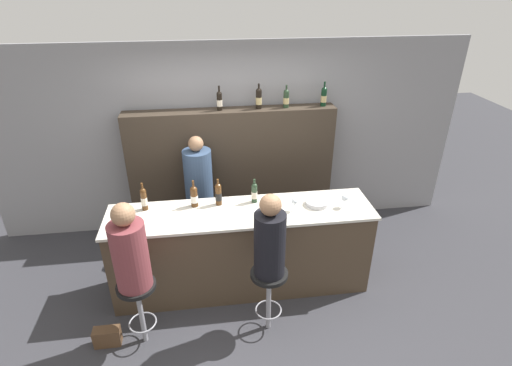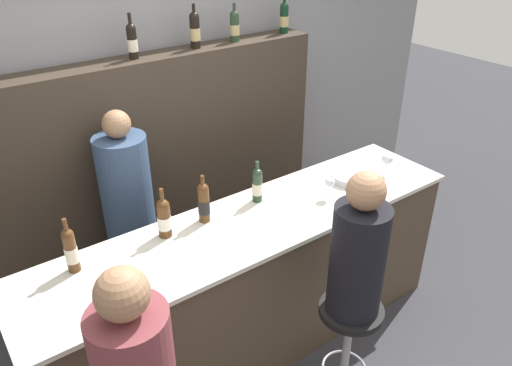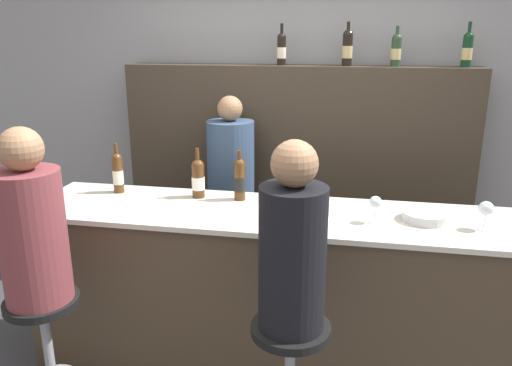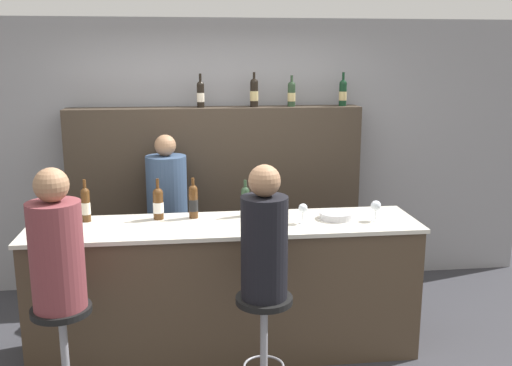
{
  "view_description": "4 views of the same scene",
  "coord_description": "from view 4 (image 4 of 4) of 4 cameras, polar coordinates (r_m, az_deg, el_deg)",
  "views": [
    {
      "loc": [
        -0.33,
        -3.34,
        3.32
      ],
      "look_at": [
        0.15,
        0.26,
        1.4
      ],
      "focal_mm": 28.0,
      "sensor_mm": 36.0,
      "label": 1
    },
    {
      "loc": [
        -1.48,
        -1.75,
        2.73
      ],
      "look_at": [
        0.04,
        0.34,
        1.28
      ],
      "focal_mm": 35.0,
      "sensor_mm": 36.0,
      "label": 2
    },
    {
      "loc": [
        0.42,
        -2.36,
        2.01
      ],
      "look_at": [
        -0.1,
        0.36,
        1.19
      ],
      "focal_mm": 35.0,
      "sensor_mm": 36.0,
      "label": 3
    },
    {
      "loc": [
        -0.27,
        -3.75,
        2.25
      ],
      "look_at": [
        0.22,
        0.25,
        1.35
      ],
      "focal_mm": 40.0,
      "sensor_mm": 36.0,
      "label": 4
    }
  ],
  "objects": [
    {
      "name": "wall_back",
      "position": [
        5.6,
        -4.16,
        2.79
      ],
      "size": [
        6.4,
        0.05,
        2.6
      ],
      "color": "gray",
      "rests_on": "ground_plane"
    },
    {
      "name": "bar_counter",
      "position": [
        4.43,
        -3.01,
        -10.47
      ],
      "size": [
        2.9,
        0.68,
        1.03
      ],
      "color": "#473828",
      "rests_on": "ground_plane"
    },
    {
      "name": "back_bar_cabinet",
      "position": [
        5.47,
        -3.97,
        -1.81
      ],
      "size": [
        2.72,
        0.28,
        1.79
      ],
      "color": "#382D23",
      "rests_on": "ground_plane"
    },
    {
      "name": "wine_bottle_counter_0",
      "position": [
        4.45,
        -16.67,
        -2.04
      ],
      "size": [
        0.07,
        0.07,
        0.32
      ],
      "color": "#4C2D14",
      "rests_on": "bar_counter"
    },
    {
      "name": "wine_bottle_counter_1",
      "position": [
        4.39,
        -9.75,
        -2.0
      ],
      "size": [
        0.08,
        0.08,
        0.31
      ],
      "color": "#4C2D14",
      "rests_on": "bar_counter"
    },
    {
      "name": "wine_bottle_counter_2",
      "position": [
        4.38,
        -6.29,
        -1.81
      ],
      "size": [
        0.07,
        0.07,
        0.31
      ],
      "color": "#4C2D14",
      "rests_on": "bar_counter"
    },
    {
      "name": "wine_bottle_counter_3",
      "position": [
        4.4,
        -1.08,
        -1.82
      ],
      "size": [
        0.07,
        0.07,
        0.29
      ],
      "color": "#233823",
      "rests_on": "bar_counter"
    },
    {
      "name": "wine_bottle_backbar_0",
      "position": [
        5.3,
        -5.57,
        8.86
      ],
      "size": [
        0.07,
        0.07,
        0.31
      ],
      "color": "black",
      "rests_on": "back_bar_cabinet"
    },
    {
      "name": "wine_bottle_backbar_1",
      "position": [
        5.34,
        -0.19,
        9.05
      ],
      "size": [
        0.08,
        0.08,
        0.32
      ],
      "color": "black",
      "rests_on": "back_bar_cabinet"
    },
    {
      "name": "wine_bottle_backbar_2",
      "position": [
        5.39,
        3.57,
        8.91
      ],
      "size": [
        0.07,
        0.07,
        0.29
      ],
      "color": "#233823",
      "rests_on": "back_bar_cabinet"
    },
    {
      "name": "wine_bottle_backbar_3",
      "position": [
        5.5,
        8.68,
        8.94
      ],
      "size": [
        0.07,
        0.07,
        0.31
      ],
      "color": "black",
      "rests_on": "back_bar_cabinet"
    },
    {
      "name": "wine_glass_0",
      "position": [
        4.23,
        4.72,
        -2.59
      ],
      "size": [
        0.07,
        0.07,
        0.15
      ],
      "color": "silver",
      "rests_on": "bar_counter"
    },
    {
      "name": "wine_glass_1",
      "position": [
        4.38,
        11.89,
        -2.28
      ],
      "size": [
        0.08,
        0.08,
        0.16
      ],
      "color": "silver",
      "rests_on": "bar_counter"
    },
    {
      "name": "metal_bowl",
      "position": [
        4.4,
        7.98,
        -3.25
      ],
      "size": [
        0.25,
        0.25,
        0.05
      ],
      "color": "#B7B7BC",
      "rests_on": "bar_counter"
    },
    {
      "name": "tasting_menu",
      "position": [
        4.11,
        0.36,
        -4.58
      ],
      "size": [
        0.21,
        0.3,
        0.0
      ],
      "color": "white",
      "rests_on": "bar_counter"
    },
    {
      "name": "bar_stool_left",
      "position": [
        3.86,
        -18.74,
        -13.88
      ],
      "size": [
        0.37,
        0.37,
        0.74
      ],
      "color": "gray",
      "rests_on": "ground_plane"
    },
    {
      "name": "guest_seated_left",
      "position": [
        3.65,
        -19.35,
        -6.14
      ],
      "size": [
        0.32,
        0.32,
        0.88
      ],
      "color": "brown",
      "rests_on": "bar_stool_left"
    },
    {
      "name": "bar_stool_right",
      "position": [
        3.8,
        0.81,
        -13.56
      ],
      "size": [
        0.37,
        0.37,
        0.74
      ],
      "color": "gray",
      "rests_on": "ground_plane"
    },
    {
      "name": "guest_seated_right",
      "position": [
        3.6,
        0.83,
        -5.69
      ],
      "size": [
        0.3,
        0.3,
        0.86
      ],
      "color": "black",
      "rests_on": "bar_stool_right"
    },
    {
      "name": "bartender",
      "position": [
        5.16,
        -8.77,
        -4.71
      ],
      "size": [
        0.35,
        0.35,
        1.59
      ],
      "color": "#334766",
      "rests_on": "ground_plane"
    }
  ]
}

